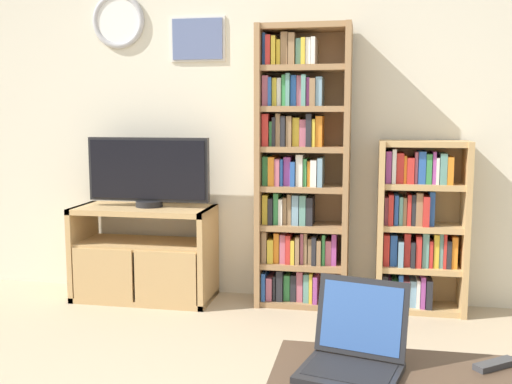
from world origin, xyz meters
TOP-DOWN VIEW (x-y plane):
  - wall_back at (-0.01, 2.19)m, footprint 6.13×0.09m
  - tv_stand at (-0.77, 1.91)m, footprint 0.93×0.42m
  - television at (-0.73, 1.94)m, footprint 0.83×0.18m
  - bookshelf_tall at (0.27, 2.02)m, footprint 0.59×0.29m
  - bookshelf_short at (1.04, 2.03)m, footprint 0.55×0.27m
  - laptop at (0.69, 0.02)m, footprint 0.36×0.36m
  - remote_far_from_laptop at (1.14, 0.12)m, footprint 0.15×0.13m

SIDE VIEW (x-z plane):
  - tv_stand at x=-0.77m, z-range 0.00..0.64m
  - remote_far_from_laptop at x=1.14m, z-range 0.44..0.46m
  - laptop at x=0.69m, z-range 0.37..0.64m
  - bookshelf_short at x=1.04m, z-range 0.00..1.09m
  - television at x=-0.73m, z-range 0.64..1.11m
  - bookshelf_tall at x=0.27m, z-range -0.02..1.79m
  - wall_back at x=-0.01m, z-range 0.01..2.61m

